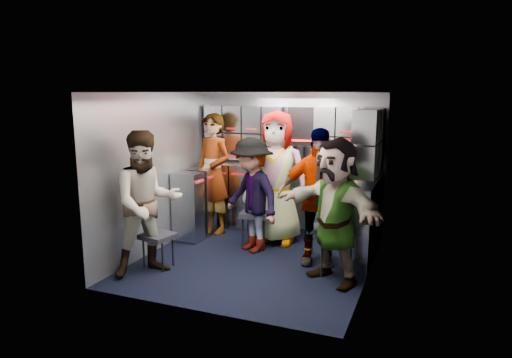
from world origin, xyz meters
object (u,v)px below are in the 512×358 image
(attendant_arc_c, at_px, (276,178))
(attendant_standing, at_px, (213,174))
(jump_seat_center, at_px, (280,210))
(jump_seat_near_right, at_px, (337,241))
(jump_seat_mid_left, at_px, (257,216))
(attendant_arc_e, at_px, (335,211))
(jump_seat_mid_right, at_px, (320,230))
(attendant_arc_d, at_px, (317,197))
(attendant_arc_a, at_px, (147,203))
(attendant_arc_b, at_px, (252,195))
(jump_seat_near_left, at_px, (158,238))

(attendant_arc_c, bearing_deg, attendant_standing, 165.70)
(jump_seat_center, relative_size, jump_seat_near_right, 1.08)
(jump_seat_near_right, height_order, attendant_arc_c, attendant_arc_c)
(jump_seat_mid_left, relative_size, attendant_arc_e, 0.30)
(jump_seat_mid_right, relative_size, attendant_arc_d, 0.26)
(jump_seat_near_right, height_order, attendant_arc_e, attendant_arc_e)
(attendant_arc_e, bearing_deg, jump_seat_center, 162.78)
(attendant_arc_a, relative_size, attendant_arc_b, 1.10)
(attendant_arc_a, bearing_deg, jump_seat_mid_right, -14.85)
(jump_seat_near_left, relative_size, attendant_standing, 0.24)
(jump_seat_near_left, distance_m, attendant_arc_e, 2.14)
(jump_seat_mid_left, bearing_deg, jump_seat_center, 69.03)
(jump_seat_center, bearing_deg, attendant_arc_e, -50.08)
(attendant_arc_b, bearing_deg, attendant_standing, 177.54)
(attendant_arc_a, bearing_deg, attendant_arc_d, -19.02)
(attendant_arc_a, relative_size, attendant_arc_c, 0.90)
(attendant_arc_d, bearing_deg, attendant_arc_c, 132.12)
(jump_seat_near_right, bearing_deg, attendant_standing, 154.15)
(jump_seat_near_left, height_order, attendant_arc_a, attendant_arc_a)
(jump_seat_mid_right, height_order, jump_seat_near_right, jump_seat_near_right)
(jump_seat_mid_right, bearing_deg, attendant_standing, 163.30)
(jump_seat_near_left, bearing_deg, attendant_standing, 91.36)
(attendant_arc_a, bearing_deg, attendant_standing, 41.57)
(jump_seat_near_left, distance_m, jump_seat_near_right, 2.14)
(jump_seat_near_right, xyz_separation_m, attendant_arc_e, (0.00, -0.18, 0.41))
(attendant_standing, height_order, attendant_arc_d, attendant_standing)
(attendant_arc_a, xyz_separation_m, attendant_arc_e, (2.06, 0.55, -0.02))
(jump_seat_mid_left, distance_m, attendant_arc_b, 0.37)
(attendant_standing, bearing_deg, jump_seat_mid_right, 2.98)
(jump_seat_mid_left, xyz_separation_m, attendant_arc_d, (0.92, -0.31, 0.41))
(attendant_arc_a, bearing_deg, jump_seat_near_right, -30.11)
(jump_seat_center, height_order, jump_seat_mid_right, jump_seat_center)
(attendant_standing, relative_size, attendant_arc_a, 1.07)
(jump_seat_mid_left, bearing_deg, attendant_arc_c, 58.12)
(jump_seat_mid_left, distance_m, jump_seat_mid_right, 0.93)
(jump_seat_near_right, height_order, attendant_arc_a, attendant_arc_a)
(jump_seat_near_right, bearing_deg, jump_seat_near_left, -165.01)
(attendant_arc_e, bearing_deg, attendant_arc_c, 167.17)
(jump_seat_mid_left, relative_size, attendant_arc_a, 0.30)
(jump_seat_mid_left, distance_m, attendant_arc_a, 1.63)
(jump_seat_mid_right, distance_m, attendant_arc_b, 1.00)
(jump_seat_near_right, distance_m, attendant_arc_e, 0.44)
(attendant_arc_a, relative_size, attendant_arc_d, 0.99)
(jump_seat_center, xyz_separation_m, attendant_arc_c, (0.00, -0.18, 0.50))
(jump_seat_mid_left, distance_m, attendant_standing, 1.06)
(jump_seat_mid_left, height_order, jump_seat_mid_right, jump_seat_mid_left)
(jump_seat_near_right, bearing_deg, jump_seat_center, 134.30)
(jump_seat_mid_right, height_order, attendant_arc_d, attendant_arc_d)
(jump_seat_mid_left, bearing_deg, attendant_arc_a, -121.57)
(jump_seat_center, xyz_separation_m, attendant_arc_d, (0.74, -0.78, 0.42))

